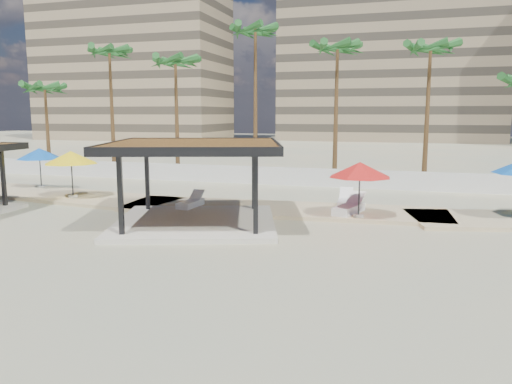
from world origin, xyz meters
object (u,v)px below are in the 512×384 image
(lounger_b, at_px, (349,208))
(lounger_c, at_px, (345,202))
(pavilion_central, at_px, (195,176))
(lounger_a, at_px, (191,203))
(umbrella_c, at_px, (360,170))

(lounger_b, xyz_separation_m, lounger_c, (-0.39, 1.70, -0.02))
(pavilion_central, height_order, lounger_a, pavilion_central)
(lounger_a, height_order, lounger_b, lounger_b)
(lounger_a, relative_size, lounger_b, 0.82)
(pavilion_central, xyz_separation_m, lounger_c, (5.84, 5.37, -1.78))
(lounger_b, bearing_deg, pavilion_central, 136.72)
(pavilion_central, xyz_separation_m, lounger_b, (6.22, 3.67, -1.76))
(pavilion_central, bearing_deg, lounger_b, 12.43)
(lounger_c, bearing_deg, umbrella_c, -164.98)
(lounger_a, distance_m, lounger_b, 7.79)
(pavilion_central, relative_size, umbrella_c, 2.51)
(lounger_a, xyz_separation_m, lounger_c, (7.36, 2.53, 0.02))
(umbrella_c, distance_m, lounger_c, 3.35)
(umbrella_c, distance_m, lounger_b, 2.18)
(lounger_b, height_order, lounger_c, lounger_b)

